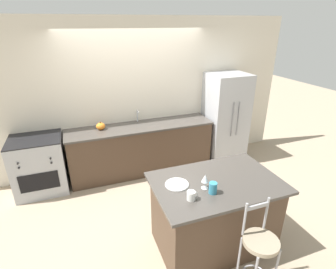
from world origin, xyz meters
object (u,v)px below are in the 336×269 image
Objects in this scene: pumpkin_decoration at (101,126)px; bar_stool_near at (259,250)px; refrigerator at (225,118)px; wine_glass at (205,179)px; dinner_plate at (177,184)px; coffee_mug at (191,196)px; tumbler_cup at (213,188)px; oven_range at (40,165)px.

bar_stool_near is at bearing -67.96° from pumpkin_decoration.
refrigerator is 2.57m from wine_glass.
bar_stool_near is 6.18× the size of wine_glass.
dinner_plate is 1.55× the size of wine_glass.
bar_stool_near reaches higher than coffee_mug.
tumbler_cup is (-1.49, -2.18, 0.13)m from refrigerator.
wine_glass reaches higher than pumpkin_decoration.
refrigerator is 2.38m from pumpkin_decoration.
tumbler_cup reaches higher than dinner_plate.
dinner_plate is (1.62, -1.91, 0.47)m from oven_range.
pumpkin_decoration is at bearing 111.54° from wine_glass.
pumpkin_decoration is (-0.85, 2.16, -0.08)m from wine_glass.
bar_stool_near is at bearing -65.39° from tumbler_cup.
refrigerator is at bearing 55.64° from tumbler_cup.
coffee_mug is at bearing -82.14° from dinner_plate.
dinner_plate is at bearing 124.13° from bar_stool_near.
bar_stool_near is 0.72m from tumbler_cup.
wine_glass is 0.13m from tumbler_cup.
coffee_mug is at bearing -149.08° from wine_glass.
coffee_mug is at bearing 134.64° from bar_stool_near.
oven_range is at bearing -175.16° from pumpkin_decoration.
wine_glass is at bearing 30.92° from coffee_mug.
tumbler_cup is at bearing 4.88° from coffee_mug.
refrigerator is at bearing -2.27° from pumpkin_decoration.
wine_glass reaches higher than bar_stool_near.
oven_range is at bearing 131.36° from tumbler_cup.
bar_stool_near reaches higher than dinner_plate.
oven_range is at bearing 179.88° from refrigerator.
bar_stool_near is 0.83m from coffee_mug.
pumpkin_decoration reaches higher than coffee_mug.
tumbler_cup is at bearing -70.81° from wine_glass.
tumbler_cup is (0.04, -0.11, -0.06)m from wine_glass.
dinner_plate is 0.30m from coffee_mug.
tumbler_cup is (0.30, -0.27, 0.05)m from dinner_plate.
bar_stool_near is 8.37× the size of tumbler_cup.
refrigerator is 14.24× the size of coffee_mug.
oven_range is 5.44× the size of wine_glass.
tumbler_cup reaches higher than oven_range.
oven_range is 2.86m from wine_glass.
oven_range is at bearing 127.02° from coffee_mug.
tumbler_cup is 2.44m from pumpkin_decoration.
wine_glass is at bearing -68.46° from pumpkin_decoration.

